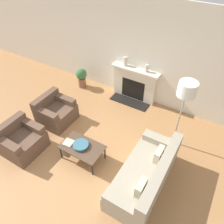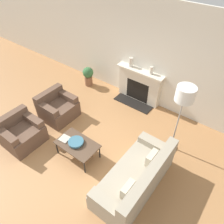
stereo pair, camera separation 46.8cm
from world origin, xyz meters
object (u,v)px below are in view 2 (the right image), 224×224
object	(u,v)px
couch	(136,178)
coffee_table	(77,145)
bowl	(76,142)
fireplace	(139,86)
floor_lamp	(184,98)
armchair_far	(58,108)
mantel_vase_center_left	(151,70)
mantel_vase_left	(131,62)
armchair_near	(21,133)
book	(65,139)
potted_plant	(88,75)

from	to	relation	value
couch	coffee_table	size ratio (longest dim) A/B	2.01
couch	bowl	bearing A→B (deg)	-85.07
fireplace	floor_lamp	world-z (taller)	floor_lamp
couch	coffee_table	world-z (taller)	couch
armchair_far	mantel_vase_center_left	distance (m)	2.75
coffee_table	mantel_vase_left	bearing A→B (deg)	98.20
armchair_near	armchair_far	size ratio (longest dim) A/B	1.00
fireplace	book	bearing A→B (deg)	-95.90
coffee_table	floor_lamp	world-z (taller)	floor_lamp
fireplace	armchair_far	xyz separation A→B (m)	(-1.34, -2.02, -0.20)
armchair_near	floor_lamp	distance (m)	3.84
couch	mantel_vase_left	bearing A→B (deg)	-143.58
armchair_far	mantel_vase_center_left	size ratio (longest dim) A/B	4.16
couch	bowl	size ratio (longest dim) A/B	5.48
floor_lamp	potted_plant	size ratio (longest dim) A/B	2.77
book	mantel_vase_left	world-z (taller)	mantel_vase_left
potted_plant	mantel_vase_center_left	bearing A→B (deg)	9.49
mantel_vase_left	coffee_table	bearing A→B (deg)	-81.80
bowl	book	world-z (taller)	bowl
couch	floor_lamp	bearing A→B (deg)	174.88
armchair_near	mantel_vase_left	xyz separation A→B (m)	(1.00, 3.20, 0.85)
fireplace	mantel_vase_left	size ratio (longest dim) A/B	5.46
fireplace	bowl	xyz separation A→B (m)	(0.01, -2.67, -0.05)
couch	armchair_far	xyz separation A→B (m)	(-2.88, 0.52, -0.01)
couch	floor_lamp	distance (m)	1.86
coffee_table	potted_plant	distance (m)	2.93
book	potted_plant	world-z (taller)	potted_plant
bowl	potted_plant	world-z (taller)	potted_plant
coffee_table	book	world-z (taller)	book
fireplace	mantel_vase_center_left	distance (m)	0.71
armchair_near	coffee_table	distance (m)	1.48
couch	mantel_vase_center_left	xyz separation A→B (m)	(-1.22, 2.55, 0.82)
book	floor_lamp	bearing A→B (deg)	33.05
armchair_far	mantel_vase_center_left	xyz separation A→B (m)	(1.66, 2.03, 0.83)
armchair_far	floor_lamp	bearing A→B (deg)	-73.67
armchair_far	mantel_vase_left	bearing A→B (deg)	-26.21
armchair_far	bowl	xyz separation A→B (m)	(1.36, -0.65, 0.15)
fireplace	coffee_table	xyz separation A→B (m)	(0.04, -2.67, -0.12)
couch	mantel_vase_left	distance (m)	3.28
floor_lamp	potted_plant	xyz separation A→B (m)	(-3.39, 0.81, -1.15)
mantel_vase_left	mantel_vase_center_left	bearing A→B (deg)	0.00
armchair_far	potted_plant	world-z (taller)	armchair_far
book	floor_lamp	size ratio (longest dim) A/B	0.13
armchair_far	mantel_vase_left	xyz separation A→B (m)	(1.00, 2.03, 0.85)
armchair_near	mantel_vase_center_left	bearing A→B (deg)	-27.49
armchair_far	potted_plant	bearing A→B (deg)	12.93
fireplace	armchair_near	size ratio (longest dim) A/B	1.65
coffee_table	couch	bearing A→B (deg)	4.96
bowl	mantel_vase_center_left	world-z (taller)	mantel_vase_center_left
mantel_vase_center_left	coffee_table	bearing A→B (deg)	-95.91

